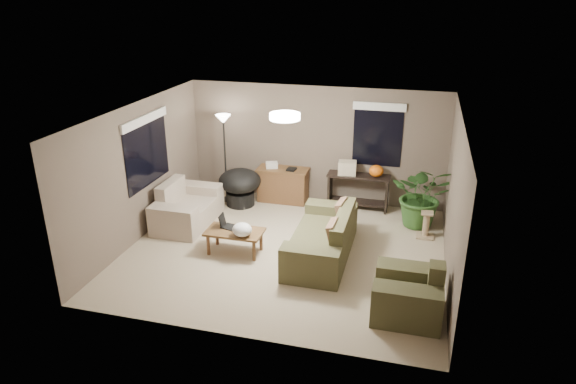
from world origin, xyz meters
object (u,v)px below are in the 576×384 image
(coffee_table, at_px, (235,234))
(floor_lamp, at_px, (224,129))
(main_sofa, at_px, (324,240))
(desk, at_px, (283,185))
(cat_scratching_post, at_px, (426,226))
(armchair, at_px, (409,295))
(papasan_chair, at_px, (240,185))
(loveseat, at_px, (186,209))
(console_table, at_px, (358,189))
(houseplant, at_px, (422,202))

(coffee_table, distance_m, floor_lamp, 2.75)
(main_sofa, xyz_separation_m, desk, (-1.34, 2.20, 0.08))
(floor_lamp, bearing_deg, cat_scratching_post, -9.93)
(armchair, height_order, papasan_chair, armchair)
(armchair, xyz_separation_m, desk, (-2.83, 3.58, 0.08))
(desk, height_order, cat_scratching_post, desk)
(loveseat, xyz_separation_m, desk, (1.56, 1.58, 0.08))
(armchair, bearing_deg, cat_scratching_post, 85.29)
(armchair, bearing_deg, papasan_chair, 139.44)
(main_sofa, bearing_deg, coffee_table, -169.54)
(loveseat, height_order, armchair, same)
(coffee_table, height_order, cat_scratching_post, cat_scratching_post)
(console_table, relative_size, houseplant, 1.01)
(main_sofa, xyz_separation_m, papasan_chair, (-2.17, 1.76, 0.17))
(loveseat, bearing_deg, armchair, -24.48)
(floor_lamp, height_order, cat_scratching_post, floor_lamp)
(console_table, bearing_deg, papasan_chair, -169.66)
(loveseat, xyz_separation_m, console_table, (3.19, 1.59, 0.14))
(loveseat, height_order, papasan_chair, loveseat)
(papasan_chair, bearing_deg, console_table, 10.34)
(loveseat, bearing_deg, floor_lamp, 75.77)
(main_sofa, distance_m, desk, 2.58)
(armchair, height_order, coffee_table, armchair)
(desk, bearing_deg, floor_lamp, -168.46)
(main_sofa, distance_m, houseplant, 2.33)
(desk, relative_size, floor_lamp, 0.58)
(desk, bearing_deg, houseplant, -9.98)
(coffee_table, relative_size, console_table, 0.77)
(armchair, xyz_separation_m, cat_scratching_post, (0.21, 2.58, -0.08))
(floor_lamp, bearing_deg, armchair, -39.37)
(main_sofa, height_order, floor_lamp, floor_lamp)
(main_sofa, relative_size, armchair, 2.20)
(console_table, distance_m, papasan_chair, 2.50)
(main_sofa, bearing_deg, floor_lamp, 142.71)
(main_sofa, relative_size, cat_scratching_post, 4.40)
(cat_scratching_post, bearing_deg, console_table, 144.55)
(main_sofa, height_order, armchair, same)
(main_sofa, xyz_separation_m, houseplant, (1.60, 1.68, 0.21))
(papasan_chair, bearing_deg, main_sofa, -39.04)
(loveseat, distance_m, console_table, 3.56)
(loveseat, xyz_separation_m, floor_lamp, (0.34, 1.33, 1.30))
(armchair, height_order, desk, armchair)
(main_sofa, relative_size, desk, 2.00)
(main_sofa, xyz_separation_m, armchair, (1.49, -1.38, 0.00))
(desk, relative_size, console_table, 0.85)
(desk, distance_m, floor_lamp, 1.74)
(houseplant, bearing_deg, cat_scratching_post, -77.12)
(cat_scratching_post, bearing_deg, papasan_chair, 171.82)
(floor_lamp, bearing_deg, desk, 11.54)
(coffee_table, relative_size, cat_scratching_post, 2.00)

